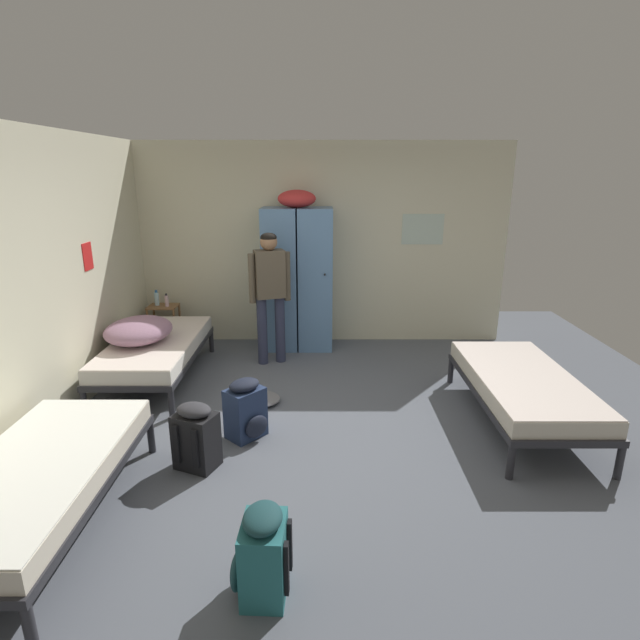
% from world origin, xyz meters
% --- Properties ---
extents(ground_plane, '(7.83, 7.83, 0.00)m').
position_xyz_m(ground_plane, '(0.00, 0.00, 0.00)').
color(ground_plane, '#565B66').
extents(room_backdrop, '(4.96, 4.95, 2.67)m').
position_xyz_m(room_backdrop, '(-1.21, 1.25, 1.34)').
color(room_backdrop, beige).
rests_on(room_backdrop, ground_plane).
extents(locker_bank, '(0.90, 0.55, 2.07)m').
position_xyz_m(locker_bank, '(-0.31, 2.17, 0.97)').
color(locker_bank, '#5B84B2').
rests_on(locker_bank, ground_plane).
extents(shelf_unit, '(0.38, 0.30, 0.57)m').
position_xyz_m(shelf_unit, '(-2.12, 2.18, 0.35)').
color(shelf_unit, brown).
rests_on(shelf_unit, ground_plane).
extents(bed_left_rear, '(0.90, 1.90, 0.49)m').
position_xyz_m(bed_left_rear, '(-1.87, 1.03, 0.38)').
color(bed_left_rear, '#28282D').
rests_on(bed_left_rear, ground_plane).
extents(bed_left_front, '(0.90, 1.90, 0.49)m').
position_xyz_m(bed_left_front, '(-1.87, -1.42, 0.38)').
color(bed_left_front, '#28282D').
rests_on(bed_left_front, ground_plane).
extents(bed_right, '(0.90, 1.90, 0.49)m').
position_xyz_m(bed_right, '(1.87, 0.04, 0.38)').
color(bed_right, '#28282D').
rests_on(bed_right, ground_plane).
extents(bedding_heap, '(0.71, 0.83, 0.26)m').
position_xyz_m(bedding_heap, '(-2.01, 0.96, 0.62)').
color(bedding_heap, gray).
rests_on(bedding_heap, bed_left_rear).
extents(person_traveler, '(0.49, 0.30, 1.61)m').
position_xyz_m(person_traveler, '(-0.62, 1.58, 0.97)').
color(person_traveler, '#2D334C').
rests_on(person_traveler, ground_plane).
extents(water_bottle, '(0.06, 0.06, 0.21)m').
position_xyz_m(water_bottle, '(-2.20, 2.20, 0.66)').
color(water_bottle, '#B2DBEA').
rests_on(water_bottle, shelf_unit).
extents(lotion_bottle, '(0.05, 0.05, 0.17)m').
position_xyz_m(lotion_bottle, '(-2.05, 2.14, 0.65)').
color(lotion_bottle, beige).
rests_on(lotion_bottle, shelf_unit).
extents(backpack_teal, '(0.35, 0.33, 0.55)m').
position_xyz_m(backpack_teal, '(-0.34, -1.98, 0.26)').
color(backpack_teal, '#23666B').
rests_on(backpack_teal, ground_plane).
extents(backpack_black, '(0.39, 0.40, 0.55)m').
position_xyz_m(backpack_black, '(-1.01, -0.70, 0.26)').
color(backpack_black, black).
rests_on(backpack_black, ground_plane).
extents(backpack_navy, '(0.42, 0.42, 0.55)m').
position_xyz_m(backpack_navy, '(-0.68, -0.24, 0.26)').
color(backpack_navy, navy).
rests_on(backpack_navy, ground_plane).
extents(clothes_pile_grey, '(0.52, 0.42, 0.08)m').
position_xyz_m(clothes_pile_grey, '(-0.69, 0.44, 0.04)').
color(clothes_pile_grey, slate).
rests_on(clothes_pile_grey, ground_plane).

